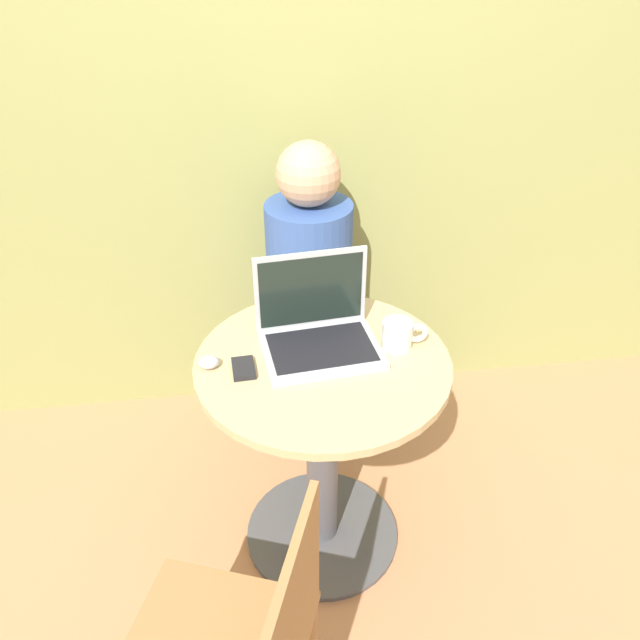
# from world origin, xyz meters

# --- Properties ---
(ground_plane) EXTENTS (12.00, 12.00, 0.00)m
(ground_plane) POSITION_xyz_m (0.00, 0.00, 0.00)
(ground_plane) COLOR tan
(back_wall) EXTENTS (7.00, 0.05, 2.60)m
(back_wall) POSITION_xyz_m (0.00, 0.83, 1.30)
(back_wall) COLOR #939956
(back_wall) RESTS_ON ground_plane
(round_table) EXTENTS (0.72, 0.72, 0.75)m
(round_table) POSITION_xyz_m (0.00, 0.00, 0.48)
(round_table) COLOR #4C4C51
(round_table) RESTS_ON ground_plane
(laptop) EXTENTS (0.35, 0.28, 0.26)m
(laptop) POSITION_xyz_m (-0.01, 0.07, 0.81)
(laptop) COLOR #B7B7BC
(laptop) RESTS_ON round_table
(cell_phone) EXTENTS (0.07, 0.09, 0.02)m
(cell_phone) POSITION_xyz_m (-0.22, -0.02, 0.76)
(cell_phone) COLOR black
(cell_phone) RESTS_ON round_table
(computer_mouse) EXTENTS (0.06, 0.05, 0.04)m
(computer_mouse) POSITION_xyz_m (-0.31, 0.01, 0.77)
(computer_mouse) COLOR #B2B2B7
(computer_mouse) RESTS_ON round_table
(coffee_cup) EXTENTS (0.13, 0.09, 0.08)m
(coffee_cup) POSITION_xyz_m (0.22, 0.04, 0.79)
(coffee_cup) COLOR white
(coffee_cup) RESTS_ON round_table
(person_seated) EXTENTS (0.30, 0.48, 1.18)m
(person_seated) POSITION_xyz_m (0.03, 0.64, 0.50)
(person_seated) COLOR #3D4766
(person_seated) RESTS_ON ground_plane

